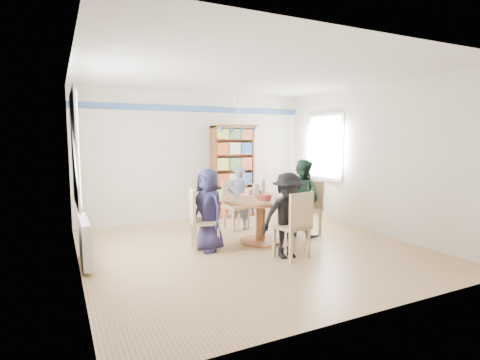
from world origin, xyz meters
TOP-DOWN VIEW (x-y plane):
  - ground at (0.00, 0.00)m, footprint 5.00×5.00m
  - room_shell at (-0.26, 0.87)m, footprint 5.00×5.00m
  - radiator at (-2.42, 0.30)m, footprint 0.12×1.00m
  - dining_table at (0.30, 0.24)m, footprint 1.30×1.30m
  - chair_left at (-0.77, 0.24)m, footprint 0.50×0.50m
  - chair_right at (1.34, 0.30)m, footprint 0.55×0.55m
  - chair_far at (0.31, 1.29)m, footprint 0.46×0.46m
  - chair_near at (0.32, -0.75)m, footprint 0.50×0.50m
  - person_left at (-0.64, 0.19)m, footprint 0.57×0.71m
  - person_right at (1.17, 0.27)m, footprint 0.70×0.80m
  - person_far at (0.34, 1.17)m, footprint 0.50×0.39m
  - person_near at (0.26, -0.64)m, footprint 0.84×0.53m
  - bookshelf at (0.78, 2.34)m, footprint 0.95×0.29m
  - tableware at (0.28, 0.27)m, footprint 1.10×1.10m

SIDE VIEW (x-z plane):
  - ground at x=0.00m, z-range 0.00..0.00m
  - radiator at x=-2.42m, z-range 0.05..0.65m
  - chair_far at x=0.31m, z-range 0.05..0.97m
  - chair_left at x=-0.77m, z-range 0.05..1.01m
  - chair_right at x=1.34m, z-range 0.05..1.03m
  - chair_near at x=0.32m, z-range 0.05..1.03m
  - dining_table at x=0.30m, z-range 0.18..0.93m
  - person_far at x=0.34m, z-range 0.00..1.22m
  - person_near at x=0.26m, z-range 0.00..1.25m
  - person_left at x=-0.64m, z-range 0.00..1.28m
  - person_right at x=1.17m, z-range 0.00..1.37m
  - tableware at x=0.28m, z-range 0.67..0.96m
  - bookshelf at x=0.78m, z-range -0.02..1.98m
  - room_shell at x=-0.26m, z-range -0.85..4.15m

